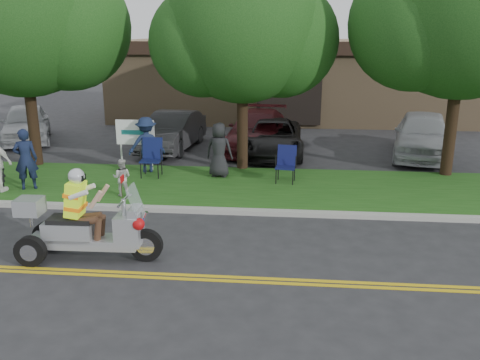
# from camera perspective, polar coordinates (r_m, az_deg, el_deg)

# --- Properties ---
(ground) EXTENTS (120.00, 120.00, 0.00)m
(ground) POSITION_cam_1_polar(r_m,az_deg,el_deg) (10.29, -6.21, -9.51)
(ground) COLOR #28282B
(ground) RESTS_ON ground
(centerline_near) EXTENTS (60.00, 0.10, 0.01)m
(centerline_near) POSITION_cam_1_polar(r_m,az_deg,el_deg) (9.78, -6.89, -10.95)
(centerline_near) COLOR gold
(centerline_near) RESTS_ON ground
(centerline_far) EXTENTS (60.00, 0.10, 0.01)m
(centerline_far) POSITION_cam_1_polar(r_m,az_deg,el_deg) (9.92, -6.70, -10.53)
(centerline_far) COLOR gold
(centerline_far) RESTS_ON ground
(curb) EXTENTS (60.00, 0.25, 0.12)m
(curb) POSITION_cam_1_polar(r_m,az_deg,el_deg) (13.03, -3.57, -3.44)
(curb) COLOR #A8A89E
(curb) RESTS_ON ground
(grass_verge) EXTENTS (60.00, 4.00, 0.10)m
(grass_verge) POSITION_cam_1_polar(r_m,az_deg,el_deg) (15.05, -2.32, -0.69)
(grass_verge) COLOR #1B4D14
(grass_verge) RESTS_ON ground
(commercial_building) EXTENTS (18.00, 8.20, 4.00)m
(commercial_building) POSITION_cam_1_polar(r_m,az_deg,el_deg) (28.14, 5.58, 11.32)
(commercial_building) COLOR #9E7F5B
(commercial_building) RESTS_ON ground
(tree_left) EXTENTS (6.62, 5.40, 7.78)m
(tree_left) POSITION_cam_1_polar(r_m,az_deg,el_deg) (18.15, -23.15, 16.34)
(tree_left) COLOR #332114
(tree_left) RESTS_ON ground
(tree_mid) EXTENTS (5.88, 4.80, 7.05)m
(tree_mid) POSITION_cam_1_polar(r_m,az_deg,el_deg) (16.34, 0.49, 16.26)
(tree_mid) COLOR #332114
(tree_mid) RESTS_ON ground
(tree_right) EXTENTS (6.86, 5.60, 8.07)m
(tree_right) POSITION_cam_1_polar(r_m,az_deg,el_deg) (16.88, 24.10, 16.93)
(tree_right) COLOR #332114
(tree_right) RESTS_ON ground
(business_sign) EXTENTS (1.25, 0.06, 1.75)m
(business_sign) POSITION_cam_1_polar(r_m,az_deg,el_deg) (16.70, -11.66, 4.96)
(business_sign) COLOR silver
(business_sign) RESTS_ON ground
(trike_scooter) EXTENTS (2.92, 0.98, 1.91)m
(trike_scooter) POSITION_cam_1_polar(r_m,az_deg,el_deg) (10.72, -17.19, -5.19)
(trike_scooter) COLOR black
(trike_scooter) RESTS_ON ground
(lawn_chair_a) EXTENTS (0.64, 0.66, 1.09)m
(lawn_chair_a) POSITION_cam_1_polar(r_m,az_deg,el_deg) (15.26, 5.22, 2.08)
(lawn_chair_a) COLOR black
(lawn_chair_a) RESTS_ON grass_verge
(lawn_chair_b) EXTENTS (0.63, 0.65, 1.18)m
(lawn_chair_b) POSITION_cam_1_polar(r_m,az_deg,el_deg) (16.06, -9.87, 2.82)
(lawn_chair_b) COLOR black
(lawn_chair_b) RESTS_ON grass_verge
(spectator_adult_left) EXTENTS (0.75, 0.63, 1.76)m
(spectator_adult_left) POSITION_cam_1_polar(r_m,az_deg,el_deg) (15.63, -22.93, 2.18)
(spectator_adult_left) COLOR #141D38
(spectator_adult_left) RESTS_ON grass_verge
(spectator_chair_a) EXTENTS (1.29, 0.99, 1.77)m
(spectator_chair_a) POSITION_cam_1_polar(r_m,az_deg,el_deg) (16.47, -10.44, 3.92)
(spectator_chair_a) COLOR #192648
(spectator_chair_a) RESTS_ON grass_verge
(spectator_chair_b) EXTENTS (0.89, 0.65, 1.70)m
(spectator_chair_b) POSITION_cam_1_polar(r_m,az_deg,el_deg) (15.68, -2.36, 3.41)
(spectator_chair_b) COLOR black
(spectator_chair_b) RESTS_ON grass_verge
(child_right) EXTENTS (0.52, 0.41, 1.04)m
(child_right) POSITION_cam_1_polar(r_m,az_deg,el_deg) (14.24, -13.11, 0.28)
(child_right) COLOR #BAB9B3
(child_right) RESTS_ON grass_verge
(parked_car_far_left) EXTENTS (3.53, 4.86, 1.54)m
(parked_car_far_left) POSITION_cam_1_polar(r_m,az_deg,el_deg) (23.09, -22.89, 5.89)
(parked_car_far_left) COLOR #9D9EA3
(parked_car_far_left) RESTS_ON ground
(parked_car_left) EXTENTS (2.00, 4.55, 1.45)m
(parked_car_left) POSITION_cam_1_polar(r_m,az_deg,el_deg) (19.99, -7.61, 5.46)
(parked_car_left) COLOR #29282B
(parked_car_left) RESTS_ON ground
(parked_car_mid) EXTENTS (2.23, 4.70, 1.30)m
(parked_car_mid) POSITION_cam_1_polar(r_m,az_deg,el_deg) (19.01, 3.71, 4.77)
(parked_car_mid) COLOR black
(parked_car_mid) RESTS_ON ground
(parked_car_right) EXTENTS (2.53, 5.25, 1.47)m
(parked_car_right) POSITION_cam_1_polar(r_m,az_deg,el_deg) (19.88, 1.97, 5.57)
(parked_car_right) COLOR #4A1116
(parked_car_right) RESTS_ON ground
(parked_car_far_right) EXTENTS (3.01, 5.20, 1.66)m
(parked_car_far_right) POSITION_cam_1_polar(r_m,az_deg,el_deg) (19.77, 19.83, 4.82)
(parked_car_far_right) COLOR #A5A6AC
(parked_car_far_right) RESTS_ON ground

